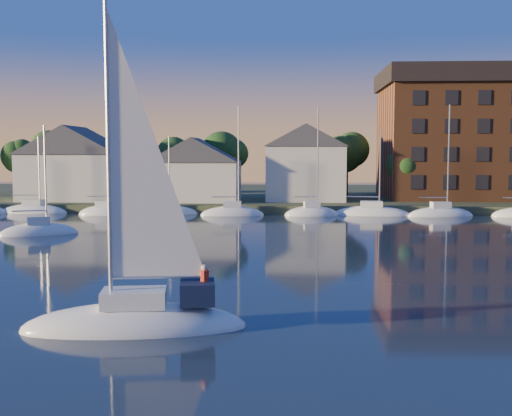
# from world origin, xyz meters

# --- Properties ---
(ground) EXTENTS (260.00, 260.00, 0.00)m
(ground) POSITION_xyz_m (0.00, 0.00, 0.00)
(ground) COLOR black
(ground) RESTS_ON ground
(shoreline_land) EXTENTS (160.00, 50.00, 2.00)m
(shoreline_land) POSITION_xyz_m (0.00, 75.00, 0.00)
(shoreline_land) COLOR #323B22
(shoreline_land) RESTS_ON ground
(wooden_dock) EXTENTS (120.00, 3.00, 1.00)m
(wooden_dock) POSITION_xyz_m (0.00, 52.00, 0.00)
(wooden_dock) COLOR brown
(wooden_dock) RESTS_ON ground
(clubhouse_west) EXTENTS (13.65, 9.45, 9.64)m
(clubhouse_west) POSITION_xyz_m (-22.00, 58.00, 5.93)
(clubhouse_west) COLOR silver
(clubhouse_west) RESTS_ON shoreline_land
(clubhouse_centre) EXTENTS (11.55, 8.40, 8.08)m
(clubhouse_centre) POSITION_xyz_m (-6.00, 57.00, 5.13)
(clubhouse_centre) COLOR silver
(clubhouse_centre) RESTS_ON shoreline_land
(clubhouse_east) EXTENTS (10.50, 8.40, 9.80)m
(clubhouse_east) POSITION_xyz_m (8.00, 59.00, 6.00)
(clubhouse_east) COLOR silver
(clubhouse_east) RESTS_ON shoreline_land
(condo_block) EXTENTS (31.00, 17.00, 17.40)m
(condo_block) POSITION_xyz_m (34.00, 64.95, 9.79)
(condo_block) COLOR brown
(condo_block) RESTS_ON shoreline_land
(tree_line) EXTENTS (93.40, 5.40, 8.90)m
(tree_line) POSITION_xyz_m (2.00, 63.00, 7.18)
(tree_line) COLOR #342518
(tree_line) RESTS_ON shoreline_land
(moored_fleet) EXTENTS (87.50, 2.40, 12.05)m
(moored_fleet) POSITION_xyz_m (0.00, 49.00, 0.10)
(moored_fleet) COLOR white
(moored_fleet) RESTS_ON ground
(hero_sailboat) EXTENTS (9.58, 4.30, 14.37)m
(hero_sailboat) POSITION_xyz_m (-0.06, 0.94, 0.60)
(hero_sailboat) COLOR white
(hero_sailboat) RESTS_ON ground
(drifting_sailboat_left) EXTENTS (7.05, 4.59, 10.68)m
(drifting_sailboat_left) POSITION_xyz_m (-15.92, 30.22, 0.10)
(drifting_sailboat_left) COLOR white
(drifting_sailboat_left) RESTS_ON ground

